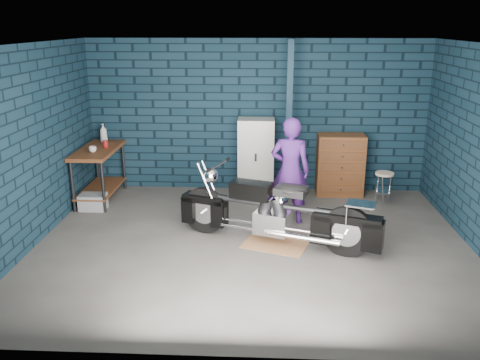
% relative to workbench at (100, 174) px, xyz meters
% --- Properties ---
extents(ground, '(6.00, 6.00, 0.00)m').
position_rel_workbench_xyz_m(ground, '(2.68, -1.75, -0.46)').
color(ground, '#55524F').
rests_on(ground, ground).
extents(room_walls, '(6.02, 5.01, 2.71)m').
position_rel_workbench_xyz_m(room_walls, '(2.68, -1.20, 1.45)').
color(room_walls, '#0F2432').
rests_on(room_walls, ground).
extents(support_post, '(0.10, 0.10, 2.70)m').
position_rel_workbench_xyz_m(support_post, '(3.23, 0.20, 0.90)').
color(support_post, '#122738').
rests_on(support_post, ground).
extents(workbench, '(0.60, 1.40, 0.91)m').
position_rel_workbench_xyz_m(workbench, '(0.00, 0.00, 0.00)').
color(workbench, brown).
rests_on(workbench, ground).
extents(drip_mat, '(1.03, 0.90, 0.01)m').
position_rel_workbench_xyz_m(drip_mat, '(3.01, -1.72, -0.45)').
color(drip_mat, '#986942').
rests_on(drip_mat, ground).
extents(motorcycle, '(2.52, 1.44, 1.08)m').
position_rel_workbench_xyz_m(motorcycle, '(3.01, -1.72, 0.08)').
color(motorcycle, black).
rests_on(motorcycle, ground).
extents(person, '(0.66, 0.49, 1.63)m').
position_rel_workbench_xyz_m(person, '(3.22, -0.85, 0.36)').
color(person, '#471E72').
rests_on(person, ground).
extents(storage_bin, '(0.42, 0.30, 0.26)m').
position_rel_workbench_xyz_m(storage_bin, '(0.02, -0.50, -0.32)').
color(storage_bin, gray).
rests_on(storage_bin, ground).
extents(locker, '(0.63, 0.45, 1.35)m').
position_rel_workbench_xyz_m(locker, '(2.68, 0.48, 0.22)').
color(locker, beige).
rests_on(locker, ground).
extents(tool_chest, '(0.81, 0.45, 1.09)m').
position_rel_workbench_xyz_m(tool_chest, '(4.17, 0.48, 0.09)').
color(tool_chest, brown).
rests_on(tool_chest, ground).
extents(shop_stool, '(0.38, 0.38, 0.56)m').
position_rel_workbench_xyz_m(shop_stool, '(4.84, -0.01, -0.17)').
color(shop_stool, beige).
rests_on(shop_stool, ground).
extents(cup_a, '(0.14, 0.14, 0.10)m').
position_rel_workbench_xyz_m(cup_a, '(0.00, -0.25, 0.50)').
color(cup_a, beige).
rests_on(cup_a, workbench).
extents(mug_red, '(0.12, 0.12, 0.12)m').
position_rel_workbench_xyz_m(mug_red, '(0.11, 0.09, 0.52)').
color(mug_red, maroon).
rests_on(mug_red, workbench).
extents(bottle, '(0.14, 0.14, 0.33)m').
position_rel_workbench_xyz_m(bottle, '(-0.04, 0.50, 0.62)').
color(bottle, gray).
rests_on(bottle, workbench).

